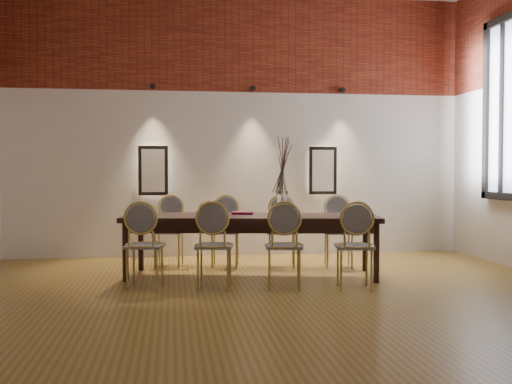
{
  "coord_description": "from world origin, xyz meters",
  "views": [
    {
      "loc": [
        -1.03,
        -5.63,
        1.29
      ],
      "look_at": [
        -0.06,
        1.22,
        1.05
      ],
      "focal_mm": 42.0,
      "sensor_mm": 36.0,
      "label": 1
    }
  ],
  "objects": [
    {
      "name": "bowl",
      "position": [
        -0.58,
        1.66,
        0.84
      ],
      "size": [
        0.24,
        0.24,
        0.18
      ],
      "primitive_type": "ellipsoid",
      "color": "brown",
      "rests_on": "dining_table"
    },
    {
      "name": "chair_near_a",
      "position": [
        -1.32,
        1.05,
        0.47
      ],
      "size": [
        0.51,
        0.51,
        0.94
      ],
      "primitive_type": null,
      "rotation": [
        0.0,
        0.0,
        -0.17
      ],
      "color": "tan",
      "rests_on": "floor"
    },
    {
      "name": "chair_far_d",
      "position": [
        1.21,
        2.2,
        0.47
      ],
      "size": [
        0.51,
        0.51,
        0.94
      ],
      "primitive_type": null,
      "rotation": [
        0.0,
        0.0,
        2.98
      ],
      "color": "tan",
      "rests_on": "floor"
    },
    {
      "name": "window_mullion",
      "position": [
        3.44,
        2.0,
        2.15
      ],
      "size": [
        0.06,
        0.06,
        2.4
      ],
      "primitive_type": "cube",
      "color": "black",
      "rests_on": "wall_right"
    },
    {
      "name": "niche_right",
      "position": [
        1.3,
        3.45,
        1.3
      ],
      "size": [
        0.36,
        0.06,
        0.66
      ],
      "primitive_type": "cube",
      "color": "#FFEAC6",
      "rests_on": "wall_back"
    },
    {
      "name": "spot_fixture_mid",
      "position": [
        0.2,
        3.42,
        2.55
      ],
      "size": [
        0.08,
        0.1,
        0.08
      ],
      "primitive_type": "cylinder",
      "rotation": [
        1.57,
        0.0,
        0.0
      ],
      "color": "black",
      "rests_on": "wall_back"
    },
    {
      "name": "spot_fixture_right",
      "position": [
        1.6,
        3.42,
        2.55
      ],
      "size": [
        0.08,
        0.1,
        0.08
      ],
      "primitive_type": "cylinder",
      "rotation": [
        1.57,
        0.0,
        0.0
      ],
      "color": "black",
      "rests_on": "wall_back"
    },
    {
      "name": "chair_far_a",
      "position": [
        -1.07,
        2.58,
        0.47
      ],
      "size": [
        0.51,
        0.51,
        0.94
      ],
      "primitive_type": null,
      "rotation": [
        0.0,
        0.0,
        2.98
      ],
      "color": "tan",
      "rests_on": "floor"
    },
    {
      "name": "floor",
      "position": [
        0.0,
        0.0,
        -0.01
      ],
      "size": [
        7.0,
        7.0,
        0.02
      ],
      "primitive_type": "cube",
      "color": "olive",
      "rests_on": "ground"
    },
    {
      "name": "niche_left",
      "position": [
        -1.3,
        3.45,
        1.3
      ],
      "size": [
        0.36,
        0.06,
        0.66
      ],
      "primitive_type": "cube",
      "color": "#FFEAC6",
      "rests_on": "wall_back"
    },
    {
      "name": "dining_table",
      "position": [
        -0.06,
        1.62,
        0.38
      ],
      "size": [
        3.2,
        1.48,
        0.75
      ],
      "primitive_type": "cube",
      "rotation": [
        0.0,
        0.0,
        -0.17
      ],
      "color": "black",
      "rests_on": "floor"
    },
    {
      "name": "spot_fixture_left",
      "position": [
        -1.3,
        3.42,
        2.55
      ],
      "size": [
        0.08,
        0.1,
        0.08
      ],
      "primitive_type": "cylinder",
      "rotation": [
        1.57,
        0.0,
        0.0
      ],
      "color": "black",
      "rests_on": "wall_back"
    },
    {
      "name": "brick_band_back",
      "position": [
        0.0,
        3.48,
        3.25
      ],
      "size": [
        7.0,
        0.02,
        1.5
      ],
      "primitive_type": "cube",
      "color": "maroon",
      "rests_on": "ground"
    },
    {
      "name": "chair_near_c",
      "position": [
        0.19,
        0.79,
        0.47
      ],
      "size": [
        0.51,
        0.51,
        0.94
      ],
      "primitive_type": null,
      "rotation": [
        0.0,
        0.0,
        -0.17
      ],
      "color": "tan",
      "rests_on": "floor"
    },
    {
      "name": "window_glass",
      "position": [
        3.46,
        2.0,
        2.15
      ],
      "size": [
        0.02,
        0.78,
        2.38
      ],
      "primitive_type": "cube",
      "color": "silver",
      "rests_on": "wall_right"
    },
    {
      "name": "dried_branches",
      "position": [
        0.31,
        1.56,
        1.35
      ],
      "size": [
        0.5,
        0.5,
        0.7
      ],
      "primitive_type": null,
      "color": "#433126",
      "rests_on": "vase"
    },
    {
      "name": "chair_near_d",
      "position": [
        0.95,
        0.67,
        0.47
      ],
      "size": [
        0.51,
        0.51,
        0.94
      ],
      "primitive_type": null,
      "rotation": [
        0.0,
        0.0,
        -0.17
      ],
      "color": "tan",
      "rests_on": "floor"
    },
    {
      "name": "chair_near_b",
      "position": [
        -0.57,
        0.92,
        0.47
      ],
      "size": [
        0.51,
        0.51,
        0.94
      ],
      "primitive_type": null,
      "rotation": [
        0.0,
        0.0,
        -0.17
      ],
      "color": "tan",
      "rests_on": "floor"
    },
    {
      "name": "chair_far_c",
      "position": [
        0.45,
        2.32,
        0.47
      ],
      "size": [
        0.51,
        0.51,
        0.94
      ],
      "primitive_type": null,
      "rotation": [
        0.0,
        0.0,
        2.98
      ],
      "color": "tan",
      "rests_on": "floor"
    },
    {
      "name": "window_frame",
      "position": [
        3.44,
        2.0,
        2.15
      ],
      "size": [
        0.08,
        0.9,
        2.5
      ],
      "primitive_type": "cube",
      "color": "black",
      "rests_on": "wall_right"
    },
    {
      "name": "wall_back",
      "position": [
        0.0,
        3.55,
        2.0
      ],
      "size": [
        7.0,
        0.1,
        4.0
      ],
      "primitive_type": "cube",
      "color": "silver",
      "rests_on": "ground"
    },
    {
      "name": "book",
      "position": [
        -0.15,
        1.82,
        0.77
      ],
      "size": [
        0.29,
        0.22,
        0.03
      ],
      "primitive_type": "cube",
      "rotation": [
        0.0,
        0.0,
        -0.17
      ],
      "color": "#96144D",
      "rests_on": "dining_table"
    },
    {
      "name": "chair_far_b",
      "position": [
        -0.31,
        2.45,
        0.47
      ],
      "size": [
        0.51,
        0.51,
        0.94
      ],
      "primitive_type": null,
      "rotation": [
        0.0,
        0.0,
        2.98
      ],
      "color": "tan",
      "rests_on": "floor"
    },
    {
      "name": "vase",
      "position": [
        0.31,
        1.56,
        0.9
      ],
      "size": [
        0.14,
        0.14,
        0.3
      ],
      "primitive_type": "cylinder",
      "color": "silver",
      "rests_on": "dining_table"
    }
  ]
}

